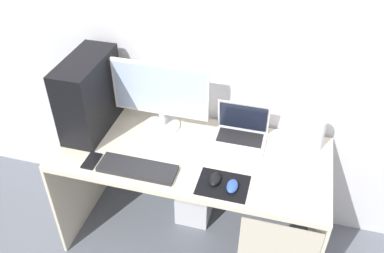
# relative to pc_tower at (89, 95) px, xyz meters

# --- Properties ---
(ground_plane) EXTENTS (8.00, 8.00, 0.00)m
(ground_plane) POSITION_rel_pc_tower_xyz_m (0.63, -0.07, -0.97)
(ground_plane) COLOR slate
(wall_back) EXTENTS (4.00, 0.05, 2.60)m
(wall_back) POSITION_rel_pc_tower_xyz_m (0.64, 0.30, 0.33)
(wall_back) COLOR silver
(wall_back) RESTS_ON ground_plane
(desk) EXTENTS (1.53, 0.67, 0.74)m
(desk) POSITION_rel_pc_tower_xyz_m (0.65, -0.09, -0.37)
(desk) COLOR beige
(desk) RESTS_ON ground_plane
(pc_tower) EXTENTS (0.20, 0.46, 0.45)m
(pc_tower) POSITION_rel_pc_tower_xyz_m (0.00, 0.00, 0.00)
(pc_tower) COLOR black
(pc_tower) RESTS_ON desk
(monitor) EXTENTS (0.57, 0.21, 0.43)m
(monitor) POSITION_rel_pc_tower_xyz_m (0.40, 0.10, 0.00)
(monitor) COLOR white
(monitor) RESTS_ON desk
(laptop) EXTENTS (0.30, 0.21, 0.22)m
(laptop) POSITION_rel_pc_tower_xyz_m (0.87, 0.12, -0.18)
(laptop) COLOR silver
(laptop) RESTS_ON desk
(speaker) EXTENTS (0.07, 0.07, 0.19)m
(speaker) POSITION_rel_pc_tower_xyz_m (1.30, 0.15, -0.13)
(speaker) COLOR silver
(speaker) RESTS_ON desk
(keyboard) EXTENTS (0.42, 0.14, 0.02)m
(keyboard) POSITION_rel_pc_tower_xyz_m (0.39, -0.29, -0.21)
(keyboard) COLOR #232326
(keyboard) RESTS_ON desk
(mousepad) EXTENTS (0.26, 0.20, 0.00)m
(mousepad) POSITION_rel_pc_tower_xyz_m (0.85, -0.28, -0.22)
(mousepad) COLOR black
(mousepad) RESTS_ON desk
(mouse_left) EXTENTS (0.06, 0.10, 0.03)m
(mouse_left) POSITION_rel_pc_tower_xyz_m (0.81, -0.27, -0.20)
(mouse_left) COLOR black
(mouse_left) RESTS_ON mousepad
(mouse_right) EXTENTS (0.06, 0.10, 0.03)m
(mouse_right) POSITION_rel_pc_tower_xyz_m (0.90, -0.30, -0.20)
(mouse_right) COLOR #2D51B2
(mouse_right) RESTS_ON mousepad
(cell_phone) EXTENTS (0.07, 0.13, 0.01)m
(cell_phone) POSITION_rel_pc_tower_xyz_m (0.13, -0.30, -0.22)
(cell_phone) COLOR black
(cell_phone) RESTS_ON desk
(subwoofer) EXTENTS (0.22, 0.22, 0.22)m
(subwoofer) POSITION_rel_pc_tower_xyz_m (0.60, 0.10, -0.86)
(subwoofer) COLOR silver
(subwoofer) RESTS_ON ground_plane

